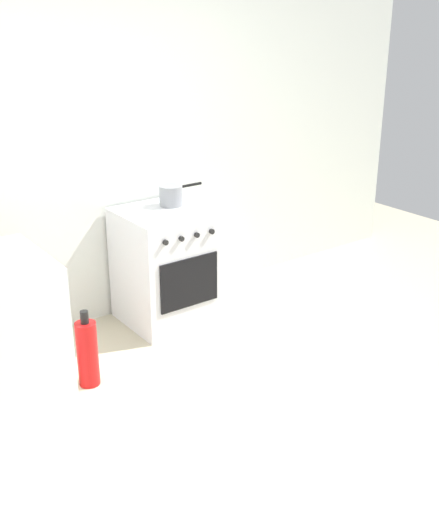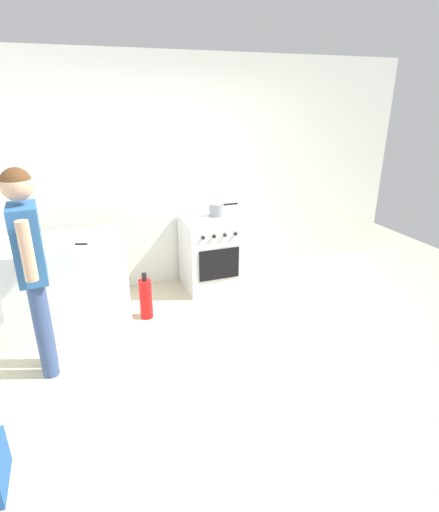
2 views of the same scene
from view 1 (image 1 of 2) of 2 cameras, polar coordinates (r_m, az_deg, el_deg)
name	(u,v)px [view 1 (image 1 of 2)]	position (r m, az deg, el deg)	size (l,w,h in m)	color
ground_plane	(268,442)	(3.61, 4.35, -16.17)	(8.00, 8.00, 0.00)	beige
back_wall	(91,144)	(4.60, -11.34, 9.71)	(6.00, 0.10, 2.60)	silver
oven_left	(166,266)	(4.69, -4.76, -0.88)	(0.63, 0.62, 0.85)	silver
pot	(171,195)	(4.65, -4.31, 5.40)	(0.35, 0.17, 0.15)	gray
fire_extinguisher	(87,353)	(4.04, -11.66, -8.44)	(0.13, 0.13, 0.50)	red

